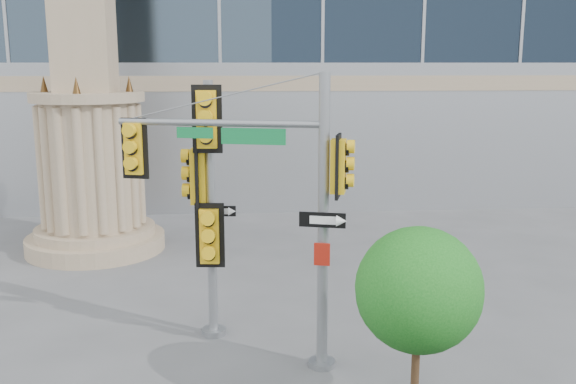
{
  "coord_description": "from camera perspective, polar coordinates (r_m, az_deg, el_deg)",
  "views": [
    {
      "loc": [
        -1.25,
        -11.56,
        5.96
      ],
      "look_at": [
        -0.25,
        2.0,
        3.23
      ],
      "focal_mm": 40.0,
      "sensor_mm": 36.0,
      "label": 1
    }
  ],
  "objects": [
    {
      "name": "main_signal_pole",
      "position": [
        12.36,
        -1.65,
        0.33
      ],
      "size": [
        4.41,
        1.52,
        5.81
      ],
      "rotation": [
        0.0,
        0.0,
        -0.26
      ],
      "color": "slate",
      "rests_on": "ground"
    },
    {
      "name": "monument",
      "position": [
        21.11,
        -17.5,
        9.62
      ],
      "size": [
        4.4,
        4.4,
        16.6
      ],
      "color": "tan",
      "rests_on": "ground"
    },
    {
      "name": "secondary_signal_pole",
      "position": [
        13.72,
        -7.23,
        0.09
      ],
      "size": [
        0.97,
        0.77,
        5.63
      ],
      "rotation": [
        0.0,
        0.0,
        -0.09
      ],
      "color": "slate",
      "rests_on": "ground"
    },
    {
      "name": "street_tree",
      "position": [
        10.95,
        11.7,
        -8.93
      ],
      "size": [
        2.15,
        2.1,
        3.36
      ],
      "color": "tan",
      "rests_on": "ground"
    },
    {
      "name": "ground",
      "position": [
        13.06,
        1.79,
        -15.8
      ],
      "size": [
        120.0,
        120.0,
        0.0
      ],
      "primitive_type": "plane",
      "color": "#545456",
      "rests_on": "ground"
    }
  ]
}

